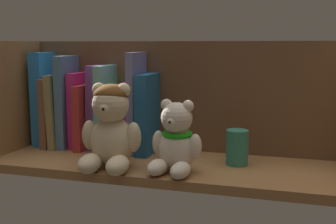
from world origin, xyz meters
The scene contains 18 objects.
shelf_board centered at (0.00, 0.00, 1.00)cm, with size 81.22×24.17×2.00cm, color olive.
shelf_back_panel centered at (0.00, 12.68, 14.47)cm, with size 83.62×1.20×28.94cm, color brown.
shelf_side_panel_left centered at (-41.41, 0.00, 14.47)cm, with size 1.60×26.57×28.94cm, color olive.
book_0 centered at (-37.50, 9.02, 14.07)cm, with size 3.23×9.94×24.13cm, color #297FCF.
book_1 centered at (-34.61, 9.02, 10.78)cm, with size 1.86×13.67×17.55cm, color brown.
book_2 centered at (-32.48, 9.02, 11.30)cm, with size 1.71×14.63×18.60cm, color olive.
book_3 centered at (-30.16, 9.02, 13.66)cm, with size 2.24×12.67×23.32cm, color teal.
book_4 centered at (-27.56, 9.02, 11.53)cm, with size 2.27×9.94×19.06cm, color #D02678.
book_5 centered at (-25.07, 9.02, 10.11)cm, with size 2.02×14.35×16.21cm, color #AF2D2D.
book_6 centered at (-22.33, 9.02, 12.51)cm, with size 2.76×9.34×21.01cm, color #73428B.
book_7 centered at (-19.57, 9.02, 12.55)cm, with size 2.07×13.44×21.10cm, color #6BA69F.
book_8 centered at (-16.85, 9.02, 10.07)cm, with size 2.68×9.36×16.14cm, color green.
book_9 centered at (-13.82, 9.02, 10.45)cm, with size 2.69×11.54×16.91cm, color #C22872.
book_10 centered at (-11.23, 9.02, 14.16)cm, with size 1.80×13.69×24.32cm, color slate.
book_11 centered at (-8.45, 9.02, 11.62)cm, with size 3.07×14.79×19.23cm, color #1C558A.
teddy_bear_larger centered at (-11.72, -7.35, 10.62)cm, with size 13.29×13.52×18.17cm.
teddy_bear_smaller centered at (2.33, -6.30, 8.43)cm, with size 11.13×11.48×15.05cm.
pillar_candle centered at (13.65, 2.95, 5.86)cm, with size 4.89×4.89×7.72cm, color #2D7A66.
Camera 1 is at (25.32, -88.93, 28.12)cm, focal length 45.85 mm.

